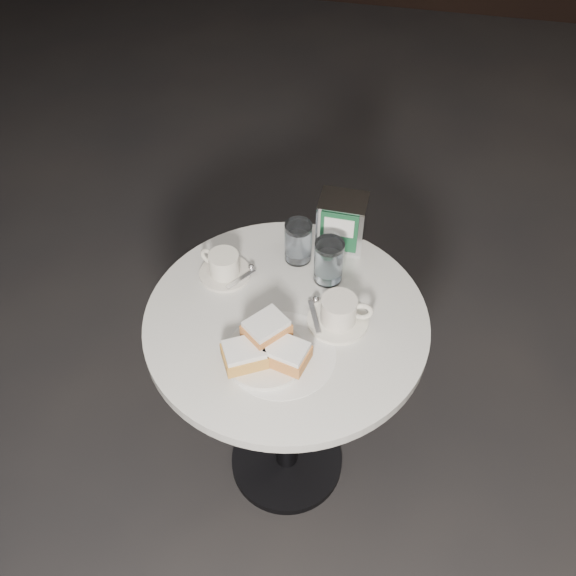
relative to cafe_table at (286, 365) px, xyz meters
The scene contains 9 objects.
ground 0.55m from the cafe_table, ahead, with size 7.00×7.00×0.00m, color black.
cafe_table is the anchor object (origin of this frame).
sugar_spill 0.23m from the cafe_table, 84.52° to the right, with size 0.26×0.26×0.00m, color white.
beignet_plate 0.27m from the cafe_table, 99.02° to the right, with size 0.23×0.23×0.09m.
coffee_cup_left 0.32m from the cafe_table, 149.46° to the left, with size 0.17×0.17×0.07m.
coffee_cup_right 0.26m from the cafe_table, ahead, with size 0.17×0.17×0.08m.
water_glass_left 0.33m from the cafe_table, 93.51° to the left, with size 0.09×0.09×0.12m.
water_glass_right 0.31m from the cafe_table, 63.37° to the left, with size 0.10×0.10×0.12m.
napkin_dispenser 0.41m from the cafe_table, 73.46° to the left, with size 0.13×0.11×0.14m.
Camera 1 is at (0.21, -0.98, 1.95)m, focal length 40.00 mm.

